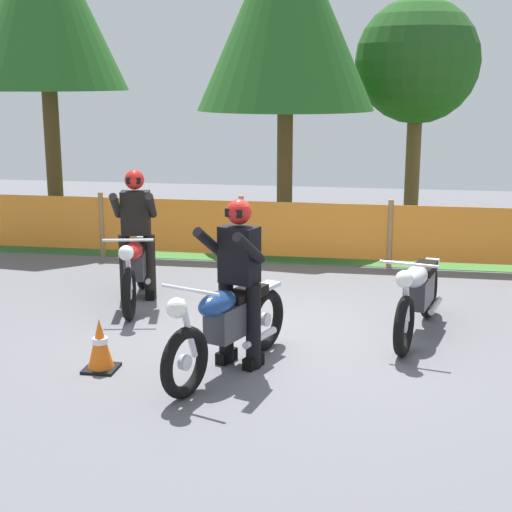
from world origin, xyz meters
name	(u,v)px	position (x,y,z in m)	size (l,w,h in m)	color
ground	(286,335)	(0.00, 0.00, -0.01)	(24.00, 24.00, 0.02)	#5B5B60
grass_verge	(327,231)	(0.00, 6.02, 0.01)	(24.00, 5.39, 0.01)	#386B2D
barrier_fence	(314,231)	(0.00, 3.33, 0.54)	(11.51, 0.08, 1.05)	#997547
tree_leftmost	(44,0)	(-4.90, 4.89, 4.14)	(2.80, 2.80, 5.72)	brown
tree_near_left	(286,9)	(-0.74, 5.41, 3.98)	(3.10, 3.10, 5.71)	brown
tree_near_right	(417,62)	(1.56, 6.85, 3.11)	(2.33, 2.33, 4.30)	brown
motorcycle_lead	(418,295)	(1.44, 0.21, 0.47)	(0.75, 2.03, 0.97)	black
motorcycle_trailing	(136,268)	(-2.05, 0.90, 0.47)	(0.68, 2.03, 0.97)	black
motorcycle_third	(228,325)	(-0.42, -1.21, 0.48)	(0.95, 2.01, 1.00)	black
rider_trailing	(136,227)	(-2.10, 1.11, 0.95)	(0.63, 0.74, 1.69)	black
rider_third	(239,277)	(-0.35, -1.01, 0.92)	(0.68, 0.69, 1.69)	black
traffic_cone	(100,345)	(-1.67, -1.37, 0.26)	(0.32, 0.32, 0.53)	black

